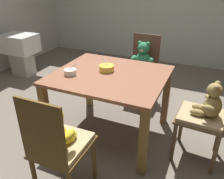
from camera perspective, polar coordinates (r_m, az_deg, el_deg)
ground_plane at (r=2.66m, az=-0.45°, el=-10.63°), size 5.20×5.20×0.04m
dining_table at (r=2.34m, az=-0.50°, el=1.29°), size 1.09×0.96×0.70m
teddy_chair_far_center at (r=3.10m, az=7.49°, el=6.79°), size 0.41×0.38×0.88m
teddy_chair_near_front at (r=1.73m, az=-13.15°, el=-11.93°), size 0.38×0.42×0.93m
teddy_chair_near_right at (r=2.19m, az=22.59°, el=-4.88°), size 0.43×0.41×0.91m
porridge_bowl_white_near_left at (r=2.29m, az=-10.23°, el=4.25°), size 0.12×0.12×0.11m
porridge_bowl_yellow_center at (r=2.35m, az=-1.34°, el=5.31°), size 0.15×0.15×0.13m
sink_basin at (r=4.21m, az=-21.64°, el=9.27°), size 0.55×0.41×0.70m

